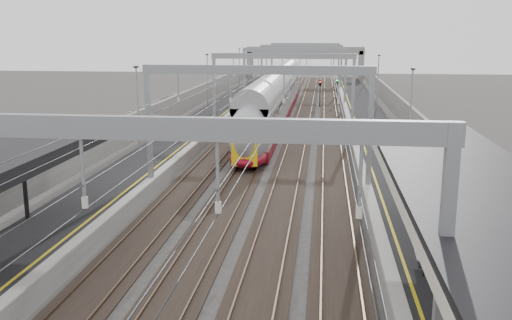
% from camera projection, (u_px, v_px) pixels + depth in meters
% --- Properties ---
extents(platform_left, '(4.00, 120.00, 1.00)m').
position_uv_depth(platform_left, '(204.00, 125.00, 56.17)').
color(platform_left, black).
rests_on(platform_left, ground).
extents(platform_right, '(4.00, 120.00, 1.00)m').
position_uv_depth(platform_right, '(368.00, 128.00, 54.33)').
color(platform_right, black).
rests_on(platform_right, ground).
extents(tracks, '(11.40, 140.00, 0.20)m').
position_uv_depth(tracks, '(285.00, 131.00, 55.35)').
color(tracks, black).
rests_on(tracks, ground).
extents(overhead_line, '(13.00, 140.00, 6.60)m').
position_uv_depth(overhead_line, '(290.00, 64.00, 60.44)').
color(overhead_line, gray).
rests_on(overhead_line, platform_left).
extents(overbridge, '(22.00, 2.20, 6.90)m').
position_uv_depth(overbridge, '(305.00, 55.00, 107.52)').
color(overbridge, slate).
rests_on(overbridge, ground).
extents(wall_left, '(0.30, 120.00, 3.20)m').
position_uv_depth(wall_left, '(172.00, 113.00, 56.30)').
color(wall_left, slate).
rests_on(wall_left, ground).
extents(wall_right, '(0.30, 120.00, 3.20)m').
position_uv_depth(wall_right, '(403.00, 117.00, 53.72)').
color(wall_right, slate).
rests_on(wall_right, ground).
extents(train, '(2.79, 50.77, 4.40)m').
position_uv_depth(train, '(275.00, 102.00, 60.98)').
color(train, maroon).
rests_on(train, ground).
extents(bench, '(0.53, 1.66, 0.85)m').
position_uv_depth(bench, '(425.00, 256.00, 20.42)').
color(bench, black).
rests_on(bench, platform_right).
extents(signal_green, '(0.32, 0.32, 3.48)m').
position_uv_depth(signal_green, '(264.00, 81.00, 84.07)').
color(signal_green, black).
rests_on(signal_green, ground).
extents(signal_red_near, '(0.32, 0.32, 3.48)m').
position_uv_depth(signal_red_near, '(320.00, 88.00, 73.58)').
color(signal_red_near, black).
rests_on(signal_red_near, ground).
extents(signal_red_far, '(0.32, 0.32, 3.48)m').
position_uv_depth(signal_red_far, '(337.00, 87.00, 75.91)').
color(signal_red_far, black).
rests_on(signal_red_far, ground).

